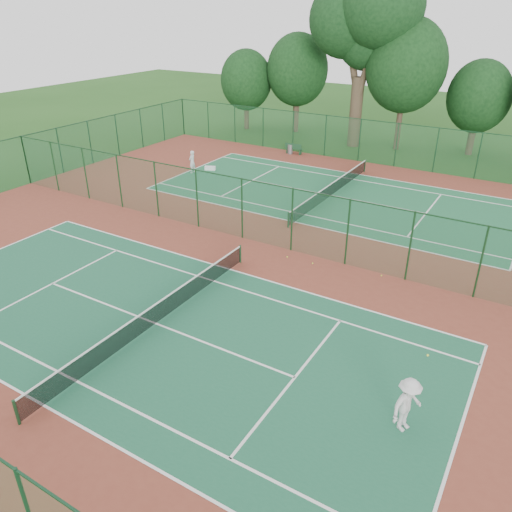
# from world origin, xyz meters

# --- Properties ---
(ground) EXTENTS (120.00, 120.00, 0.00)m
(ground) POSITION_xyz_m (0.00, 0.00, 0.00)
(ground) COLOR #204D18
(ground) RESTS_ON ground
(red_pad) EXTENTS (40.00, 36.00, 0.01)m
(red_pad) POSITION_xyz_m (0.00, 0.00, 0.01)
(red_pad) COLOR brown
(red_pad) RESTS_ON ground
(court_near) EXTENTS (23.77, 10.97, 0.01)m
(court_near) POSITION_xyz_m (0.00, -9.00, 0.01)
(court_near) COLOR #1C5A3D
(court_near) RESTS_ON red_pad
(court_far) EXTENTS (23.77, 10.97, 0.01)m
(court_far) POSITION_xyz_m (0.00, 9.00, 0.01)
(court_far) COLOR #1F633D
(court_far) RESTS_ON red_pad
(fence_north) EXTENTS (40.00, 0.09, 3.50)m
(fence_north) POSITION_xyz_m (0.00, 18.00, 1.76)
(fence_north) COLOR #1C552D
(fence_north) RESTS_ON ground
(fence_west) EXTENTS (0.09, 36.00, 3.50)m
(fence_west) POSITION_xyz_m (-20.00, 0.00, 1.76)
(fence_west) COLOR #194C30
(fence_west) RESTS_ON ground
(fence_divider) EXTENTS (40.00, 0.09, 3.50)m
(fence_divider) POSITION_xyz_m (0.00, 0.00, 1.76)
(fence_divider) COLOR #184829
(fence_divider) RESTS_ON ground
(tennis_net_near) EXTENTS (0.10, 12.90, 0.97)m
(tennis_net_near) POSITION_xyz_m (0.00, -9.00, 0.54)
(tennis_net_near) COLOR #163E20
(tennis_net_near) RESTS_ON ground
(tennis_net_far) EXTENTS (0.10, 12.90, 0.97)m
(tennis_net_far) POSITION_xyz_m (0.00, 9.00, 0.54)
(tennis_net_far) COLOR #153B1E
(tennis_net_far) RESTS_ON ground
(player_near) EXTENTS (1.14, 1.40, 1.90)m
(player_near) POSITION_xyz_m (10.36, -9.36, 0.97)
(player_near) COLOR silver
(player_near) RESTS_ON court_near
(player_far) EXTENTS (0.42, 0.63, 1.73)m
(player_far) POSITION_xyz_m (-11.38, 8.22, 0.88)
(player_far) COLOR silver
(player_far) RESTS_ON court_far
(trash_bin) EXTENTS (0.58, 0.58, 0.82)m
(trash_bin) POSITION_xyz_m (-7.45, 17.05, 0.42)
(trash_bin) COLOR slate
(trash_bin) RESTS_ON red_pad
(bench) EXTENTS (1.55, 0.52, 0.94)m
(bench) POSITION_xyz_m (-7.14, 17.14, 0.50)
(bench) COLOR #13391E
(bench) RESTS_ON red_pad
(kit_bag) EXTENTS (0.90, 0.59, 0.32)m
(kit_bag) POSITION_xyz_m (-10.61, 9.47, 0.17)
(kit_bag) COLOR white
(kit_bag) RESTS_ON red_pad
(stray_ball_a) EXTENTS (0.08, 0.08, 0.08)m
(stray_ball_a) POSITION_xyz_m (3.23, -0.85, 0.05)
(stray_ball_a) COLOR #BCD932
(stray_ball_a) RESTS_ON red_pad
(stray_ball_b) EXTENTS (0.07, 0.07, 0.07)m
(stray_ball_b) POSITION_xyz_m (6.63, -0.29, 0.05)
(stray_ball_b) COLOR #CBD331
(stray_ball_b) RESTS_ON red_pad
(stray_ball_c) EXTENTS (0.07, 0.07, 0.07)m
(stray_ball_c) POSITION_xyz_m (1.79, -0.88, 0.05)
(stray_ball_c) COLOR #C0DD33
(stray_ball_c) RESTS_ON red_pad
(big_tree) EXTENTS (9.83, 7.20, 15.10)m
(big_tree) POSITION_xyz_m (-3.66, 22.77, 10.70)
(big_tree) COLOR #3C2E21
(big_tree) RESTS_ON ground
(evergreen_row) EXTENTS (39.00, 5.00, 12.00)m
(evergreen_row) POSITION_xyz_m (0.50, 24.25, 0.00)
(evergreen_row) COLOR black
(evergreen_row) RESTS_ON ground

